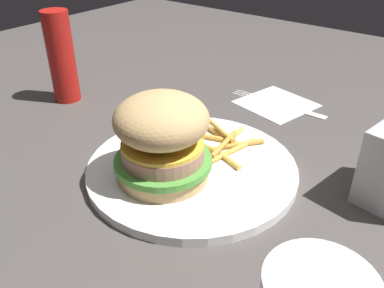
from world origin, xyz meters
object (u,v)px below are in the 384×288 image
at_px(plate, 192,168).
at_px(napkin, 278,104).
at_px(sandwich, 162,138).
at_px(ketchup_bottle, 61,57).
at_px(fries_pile, 224,142).
at_px(fork, 277,102).

bearing_deg(plate, napkin, 92.07).
xyz_separation_m(sandwich, ketchup_bottle, (-0.30, 0.08, 0.01)).
xyz_separation_m(fries_pile, ketchup_bottle, (-0.32, -0.02, 0.06)).
relative_size(sandwich, ketchup_bottle, 0.77).
height_order(napkin, ketchup_bottle, ketchup_bottle).
bearing_deg(fries_pile, napkin, 94.45).
bearing_deg(ketchup_bottle, plate, -7.81).
height_order(fries_pile, napkin, fries_pile).
bearing_deg(fork, plate, -87.57).
height_order(plate, ketchup_bottle, ketchup_bottle).
xyz_separation_m(plate, fork, (-0.01, 0.25, -0.00)).
height_order(sandwich, ketchup_bottle, ketchup_bottle).
distance_m(sandwich, ketchup_bottle, 0.31).
bearing_deg(plate, sandwich, -106.11).
relative_size(plate, sandwich, 2.28).
bearing_deg(sandwich, plate, 73.89).
xyz_separation_m(plate, napkin, (-0.01, 0.25, -0.01)).
bearing_deg(plate, fork, 92.43).
xyz_separation_m(sandwich, napkin, (0.00, 0.29, -0.06)).
bearing_deg(napkin, ketchup_bottle, -145.44).
xyz_separation_m(plate, sandwich, (-0.01, -0.04, 0.06)).
distance_m(sandwich, fork, 0.30).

